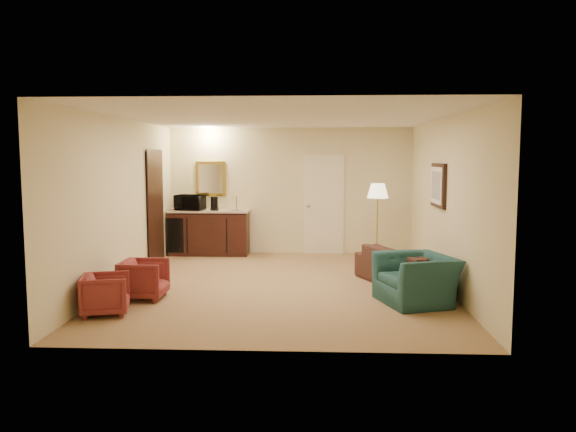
# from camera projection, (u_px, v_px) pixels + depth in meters

# --- Properties ---
(ground) EXTENTS (6.00, 6.00, 0.00)m
(ground) POSITION_uv_depth(u_px,v_px,m) (282.00, 285.00, 8.78)
(ground) COLOR #9A704E
(ground) RESTS_ON ground
(room_walls) EXTENTS (5.02, 6.01, 2.61)m
(room_walls) POSITION_uv_depth(u_px,v_px,m) (279.00, 174.00, 9.37)
(room_walls) COLOR beige
(room_walls) RESTS_ON ground
(wetbar_cabinet) EXTENTS (1.64, 0.58, 0.92)m
(wetbar_cabinet) POSITION_uv_depth(u_px,v_px,m) (209.00, 232.00, 11.51)
(wetbar_cabinet) COLOR #331410
(wetbar_cabinet) RESTS_ON ground
(sofa) EXTENTS (1.36, 2.07, 0.78)m
(sofa) POSITION_uv_depth(u_px,v_px,m) (408.00, 262.00, 8.64)
(sofa) COLOR black
(sofa) RESTS_ON ground
(teal_armchair) EXTENTS (0.95, 1.18, 0.89)m
(teal_armchair) POSITION_uv_depth(u_px,v_px,m) (416.00, 271.00, 7.66)
(teal_armchair) COLOR #1E4D4B
(teal_armchair) RESTS_ON ground
(rose_chair_near) EXTENTS (0.57, 0.60, 0.62)m
(rose_chair_near) POSITION_uv_depth(u_px,v_px,m) (144.00, 277.00, 7.92)
(rose_chair_near) COLOR maroon
(rose_chair_near) RESTS_ON ground
(rose_chair_far) EXTENTS (0.65, 0.67, 0.58)m
(rose_chair_far) POSITION_uv_depth(u_px,v_px,m) (106.00, 292.00, 7.13)
(rose_chair_far) COLOR maroon
(rose_chair_far) RESTS_ON ground
(coffee_table) EXTENTS (0.80, 0.63, 0.41)m
(coffee_table) POSITION_uv_depth(u_px,v_px,m) (396.00, 271.00, 8.86)
(coffee_table) COLOR black
(coffee_table) RESTS_ON ground
(floor_lamp) EXTENTS (0.53, 0.53, 1.51)m
(floor_lamp) POSITION_uv_depth(u_px,v_px,m) (377.00, 223.00, 10.66)
(floor_lamp) COLOR #B7973D
(floor_lamp) RESTS_ON ground
(waste_bin) EXTENTS (0.22, 0.22, 0.26)m
(waste_bin) POSITION_uv_depth(u_px,v_px,m) (241.00, 249.00, 11.45)
(waste_bin) COLOR black
(waste_bin) RESTS_ON ground
(microwave) EXTENTS (0.61, 0.41, 0.38)m
(microwave) POSITION_uv_depth(u_px,v_px,m) (190.00, 201.00, 11.42)
(microwave) COLOR black
(microwave) RESTS_ON wetbar_cabinet
(coffee_maker) EXTENTS (0.17, 0.17, 0.28)m
(coffee_maker) POSITION_uv_depth(u_px,v_px,m) (214.00, 204.00, 11.36)
(coffee_maker) COLOR black
(coffee_maker) RESTS_ON wetbar_cabinet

